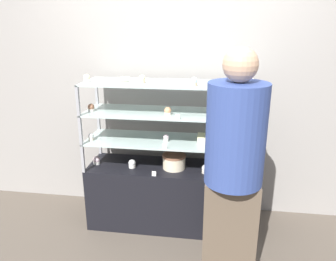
% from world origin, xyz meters
% --- Properties ---
extents(ground_plane, '(20.00, 20.00, 0.00)m').
position_xyz_m(ground_plane, '(0.00, 0.00, 0.00)').
color(ground_plane, brown).
extents(back_wall, '(8.00, 0.05, 2.60)m').
position_xyz_m(back_wall, '(0.00, 0.38, 1.30)').
color(back_wall, gray).
rests_on(back_wall, ground_plane).
extents(display_base, '(1.45, 0.46, 0.59)m').
position_xyz_m(display_base, '(0.00, 0.00, 0.29)').
color(display_base, black).
rests_on(display_base, ground_plane).
extents(display_riser_lower, '(1.45, 0.46, 0.25)m').
position_xyz_m(display_riser_lower, '(0.00, 0.00, 0.83)').
color(display_riser_lower, '#99999E').
rests_on(display_riser_lower, display_base).
extents(display_riser_middle, '(1.45, 0.46, 0.25)m').
position_xyz_m(display_riser_middle, '(0.00, 0.00, 1.08)').
color(display_riser_middle, '#99999E').
rests_on(display_riser_middle, display_riser_lower).
extents(display_riser_upper, '(1.45, 0.46, 0.25)m').
position_xyz_m(display_riser_upper, '(0.00, 0.00, 1.34)').
color(display_riser_upper, '#99999E').
rests_on(display_riser_upper, display_riser_middle).
extents(layer_cake_centerpiece, '(0.21, 0.21, 0.13)m').
position_xyz_m(layer_cake_centerpiece, '(0.06, -0.02, 0.65)').
color(layer_cake_centerpiece, beige).
rests_on(layer_cake_centerpiece, display_base).
extents(sheet_cake_frosted, '(0.22, 0.14, 0.06)m').
position_xyz_m(sheet_cake_frosted, '(0.37, 0.01, 0.87)').
color(sheet_cake_frosted, beige).
rests_on(sheet_cake_frosted, display_riser_lower).
extents(cupcake_0, '(0.06, 0.06, 0.08)m').
position_xyz_m(cupcake_0, '(-0.66, -0.04, 0.62)').
color(cupcake_0, white).
rests_on(cupcake_0, display_base).
extents(cupcake_1, '(0.06, 0.06, 0.08)m').
position_xyz_m(cupcake_1, '(-0.32, -0.07, 0.62)').
color(cupcake_1, white).
rests_on(cupcake_1, display_base).
extents(cupcake_2, '(0.06, 0.06, 0.08)m').
position_xyz_m(cupcake_2, '(0.34, -0.09, 0.62)').
color(cupcake_2, beige).
rests_on(cupcake_2, display_base).
extents(cupcake_3, '(0.06, 0.06, 0.08)m').
position_xyz_m(cupcake_3, '(0.65, -0.05, 0.62)').
color(cupcake_3, '#CCB28C').
rests_on(cupcake_3, display_base).
extents(price_tag_0, '(0.04, 0.00, 0.04)m').
position_xyz_m(price_tag_0, '(-0.09, -0.21, 0.61)').
color(price_tag_0, white).
rests_on(price_tag_0, display_base).
extents(cupcake_4, '(0.05, 0.05, 0.06)m').
position_xyz_m(cupcake_4, '(-0.67, -0.11, 0.87)').
color(cupcake_4, beige).
rests_on(cupcake_4, display_riser_lower).
extents(cupcake_5, '(0.05, 0.05, 0.06)m').
position_xyz_m(cupcake_5, '(-0.01, -0.04, 0.87)').
color(cupcake_5, white).
rests_on(cupcake_5, display_riser_lower).
extents(cupcake_6, '(0.05, 0.05, 0.06)m').
position_xyz_m(cupcake_6, '(0.66, -0.04, 0.87)').
color(cupcake_6, white).
rests_on(cupcake_6, display_riser_lower).
extents(price_tag_1, '(0.04, 0.00, 0.04)m').
position_xyz_m(price_tag_1, '(-0.00, -0.21, 0.86)').
color(price_tag_1, white).
rests_on(price_tag_1, display_riser_lower).
extents(cupcake_7, '(0.06, 0.06, 0.07)m').
position_xyz_m(cupcake_7, '(-0.66, -0.06, 1.13)').
color(cupcake_7, white).
rests_on(cupcake_7, display_riser_middle).
extents(cupcake_8, '(0.06, 0.06, 0.07)m').
position_xyz_m(cupcake_8, '(0.01, -0.09, 1.13)').
color(cupcake_8, beige).
rests_on(cupcake_8, display_riser_middle).
extents(cupcake_9, '(0.06, 0.06, 0.07)m').
position_xyz_m(cupcake_9, '(0.68, -0.08, 1.13)').
color(cupcake_9, white).
rests_on(cupcake_9, display_riser_middle).
extents(price_tag_2, '(0.04, 0.00, 0.04)m').
position_xyz_m(price_tag_2, '(0.11, -0.21, 1.12)').
color(price_tag_2, white).
rests_on(price_tag_2, display_riser_middle).
extents(cupcake_10, '(0.05, 0.05, 0.07)m').
position_xyz_m(cupcake_10, '(-0.67, -0.08, 1.38)').
color(cupcake_10, white).
rests_on(cupcake_10, display_riser_upper).
extents(cupcake_11, '(0.05, 0.05, 0.07)m').
position_xyz_m(cupcake_11, '(-0.21, -0.06, 1.38)').
color(cupcake_11, '#CCB28C').
rests_on(cupcake_11, display_riser_upper).
extents(cupcake_12, '(0.05, 0.05, 0.07)m').
position_xyz_m(cupcake_12, '(0.23, -0.12, 1.38)').
color(cupcake_12, '#CCB28C').
rests_on(cupcake_12, display_riser_upper).
extents(cupcake_13, '(0.05, 0.05, 0.07)m').
position_xyz_m(cupcake_13, '(0.67, -0.08, 1.38)').
color(cupcake_13, beige).
rests_on(cupcake_13, display_riser_upper).
extents(price_tag_3, '(0.04, 0.00, 0.04)m').
position_xyz_m(price_tag_3, '(-0.26, -0.21, 1.37)').
color(price_tag_3, white).
rests_on(price_tag_3, display_riser_upper).
extents(donut_glazed, '(0.12, 0.12, 0.03)m').
position_xyz_m(donut_glazed, '(-0.38, 0.03, 1.37)').
color(donut_glazed, '#EFE5CC').
rests_on(donut_glazed, display_riser_upper).
extents(customer_figure, '(0.39, 0.39, 1.69)m').
position_xyz_m(customer_figure, '(0.54, -0.62, 0.90)').
color(customer_figure, brown).
rests_on(customer_figure, ground_plane).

